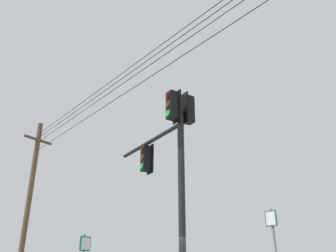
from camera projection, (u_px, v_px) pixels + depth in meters
signal_mast_assembly at (170, 159)px, 10.50m from camera, size 2.01×4.01×6.86m
utility_pole_wooden at (28, 203)px, 18.54m from camera, size 1.84×0.29×9.58m
overhead_wire_span at (206, 25)px, 10.67m from camera, size 5.85×26.11×1.69m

